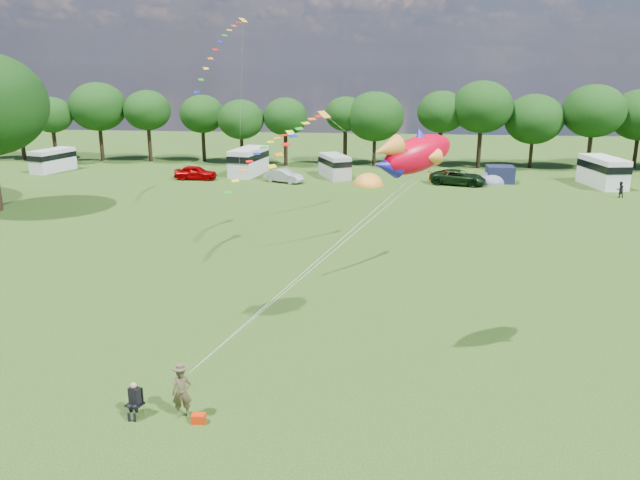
# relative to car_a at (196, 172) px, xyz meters

# --- Properties ---
(ground_plane) EXTENTS (180.00, 180.00, 0.00)m
(ground_plane) POSITION_rel_car_a_xyz_m (17.39, -43.91, -0.77)
(ground_plane) COLOR black
(ground_plane) RESTS_ON ground
(tree_line) EXTENTS (102.98, 10.98, 10.27)m
(tree_line) POSITION_rel_car_a_xyz_m (22.69, 11.08, 5.58)
(tree_line) COLOR black
(tree_line) RESTS_ON ground
(car_a) EXTENTS (4.65, 1.87, 1.55)m
(car_a) POSITION_rel_car_a_xyz_m (0.00, 0.00, 0.00)
(car_a) COLOR #940002
(car_a) RESTS_ON ground
(car_b) EXTENTS (4.23, 2.95, 1.40)m
(car_b) POSITION_rel_car_a_xyz_m (9.79, -0.60, -0.07)
(car_b) COLOR #979AA0
(car_b) RESTS_ON ground
(car_c) EXTENTS (4.33, 3.21, 1.20)m
(car_c) POSITION_rel_car_a_xyz_m (27.20, 1.52, -0.17)
(car_c) COLOR #971500
(car_c) RESTS_ON ground
(car_d) EXTENTS (6.20, 3.88, 1.57)m
(car_d) POSITION_rel_car_a_xyz_m (28.13, 0.02, 0.01)
(car_d) COLOR black
(car_d) RESTS_ON ground
(campervan_a) EXTENTS (3.69, 5.69, 2.58)m
(campervan_a) POSITION_rel_car_a_xyz_m (-18.07, 3.31, 0.61)
(campervan_a) COLOR silver
(campervan_a) RESTS_ON ground
(campervan_b) EXTENTS (3.72, 6.49, 2.99)m
(campervan_b) POSITION_rel_car_a_xyz_m (5.11, 3.53, 0.83)
(campervan_b) COLOR silver
(campervan_b) RESTS_ON ground
(campervan_c) EXTENTS (4.08, 5.54, 2.50)m
(campervan_c) POSITION_rel_car_a_xyz_m (14.93, 2.92, 0.57)
(campervan_c) COLOR #B2B2B4
(campervan_c) RESTS_ON ground
(campervan_d) EXTENTS (3.75, 6.51, 3.00)m
(campervan_d) POSITION_rel_car_a_xyz_m (42.77, 0.74, 0.84)
(campervan_d) COLOR white
(campervan_d) RESTS_ON ground
(tent_orange) EXTENTS (3.22, 3.53, 2.52)m
(tent_orange) POSITION_rel_car_a_xyz_m (18.80, -1.26, -0.75)
(tent_orange) COLOR orange
(tent_orange) RESTS_ON ground
(tent_greyblue) EXTENTS (3.09, 3.38, 2.30)m
(tent_greyblue) POSITION_rel_car_a_xyz_m (31.72, 1.47, -0.75)
(tent_greyblue) COLOR slate
(tent_greyblue) RESTS_ON ground
(awning_navy) EXTENTS (2.86, 2.34, 1.76)m
(awning_navy) POSITION_rel_car_a_xyz_m (32.63, 1.70, 0.11)
(awning_navy) COLOR #181B39
(awning_navy) RESTS_ON ground
(kite_flyer) EXTENTS (0.79, 0.61, 1.95)m
(kite_flyer) POSITION_rel_car_a_xyz_m (13.40, -45.82, 0.20)
(kite_flyer) COLOR brown
(kite_flyer) RESTS_ON ground
(camp_chair) EXTENTS (0.69, 0.70, 1.36)m
(camp_chair) POSITION_rel_car_a_xyz_m (11.66, -45.92, 0.04)
(camp_chair) COLOR #99999E
(camp_chair) RESTS_ON ground
(kite_bag) EXTENTS (0.50, 0.34, 0.35)m
(kite_bag) POSITION_rel_car_a_xyz_m (14.08, -46.17, -0.60)
(kite_bag) COLOR red
(kite_bag) RESTS_ON ground
(fish_kite) EXTENTS (3.92, 3.40, 2.21)m
(fish_kite) POSITION_rel_car_a_xyz_m (21.56, -39.60, 8.06)
(fish_kite) COLOR red
(fish_kite) RESTS_ON ground
(streamer_kite_a) EXTENTS (3.27, 5.61, 5.76)m
(streamer_kite_a) POSITION_rel_car_a_xyz_m (7.48, -14.64, 13.07)
(streamer_kite_a) COLOR yellow
(streamer_kite_a) RESTS_ON ground
(streamer_kite_b) EXTENTS (4.27, 4.65, 3.79)m
(streamer_kite_b) POSITION_rel_car_a_xyz_m (12.23, -22.98, 5.72)
(streamer_kite_b) COLOR gold
(streamer_kite_b) RESTS_ON ground
(streamer_kite_c) EXTENTS (3.20, 5.06, 2.83)m
(streamer_kite_c) POSITION_rel_car_a_xyz_m (15.64, -28.42, 7.81)
(streamer_kite_c) COLOR #F5A52F
(streamer_kite_c) RESTS_ON ground
(walker_a) EXTENTS (0.85, 0.65, 1.53)m
(walker_a) POSITION_rel_car_a_xyz_m (42.67, -4.74, -0.01)
(walker_a) COLOR black
(walker_a) RESTS_ON ground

